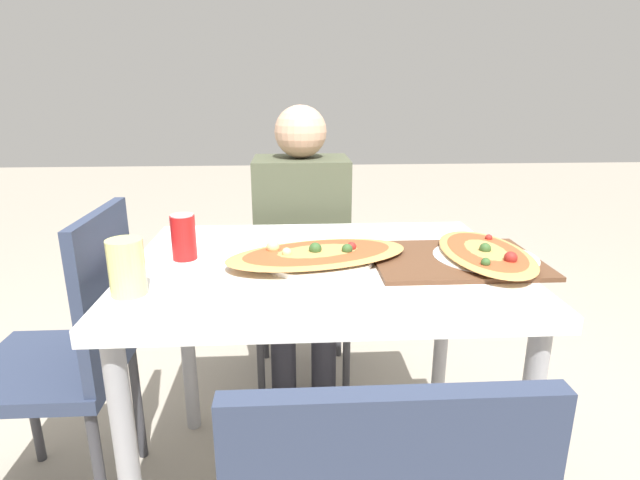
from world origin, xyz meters
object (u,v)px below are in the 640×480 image
soda_can (184,237)px  pizza_main (318,255)px  chair_far_seated (302,261)px  dining_table (322,291)px  chair_side_left (73,348)px  person_seated (302,229)px  pizza_second (486,254)px  drink_glass (127,267)px

soda_can → pizza_main: bearing=-8.1°
pizza_main → chair_far_seated: bearing=92.4°
dining_table → pizza_main: (-0.01, -0.01, 0.11)m
chair_side_left → person_seated: 0.90m
dining_table → pizza_main: 0.11m
chair_side_left → soda_can: size_ratio=7.20×
soda_can → pizza_second: soda_can is taller
chair_far_seated → pizza_main: 0.78m
chair_far_seated → pizza_main: size_ratio=1.65×
dining_table → person_seated: (-0.04, 0.60, 0.01)m
chair_side_left → soda_can: 0.45m
dining_table → pizza_second: 0.46m
dining_table → chair_side_left: bearing=179.2°
dining_table → pizza_second: size_ratio=2.44×
person_seated → pizza_main: person_seated is taller
pizza_main → drink_glass: 0.48m
soda_can → drink_glass: 0.25m
chair_far_seated → dining_table: bearing=93.4°
pizza_main → soda_can: bearing=171.9°
person_seated → pizza_main: 0.62m
soda_can → person_seated: bearing=59.4°
chair_far_seated → chair_side_left: 0.97m
chair_far_seated → soda_can: (-0.33, -0.68, 0.31)m
chair_far_seated → soda_can: 0.82m
person_seated → pizza_second: (0.48, -0.63, 0.10)m
soda_can → pizza_second: 0.82m
drink_glass → pizza_second: size_ratio=0.31×
person_seated → pizza_second: person_seated is taller
person_seated → chair_far_seated: bearing=-90.0°
chair_side_left → pizza_main: size_ratio=1.65×
drink_glass → chair_far_seated: bearing=66.0°
dining_table → drink_glass: (-0.45, -0.20, 0.16)m
chair_side_left → pizza_second: bearing=-92.0°
pizza_second → drink_glass: bearing=-168.9°
chair_side_left → person_seated: size_ratio=0.78×
pizza_second → person_seated: bearing=127.6°
chair_far_seated → chair_side_left: (-0.66, -0.71, 0.00)m
pizza_main → soda_can: 0.37m
pizza_second → chair_side_left: bearing=178.0°
chair_far_seated → pizza_main: chair_far_seated is taller
pizza_main → person_seated: bearing=92.8°
dining_table → drink_glass: drink_glass is taller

